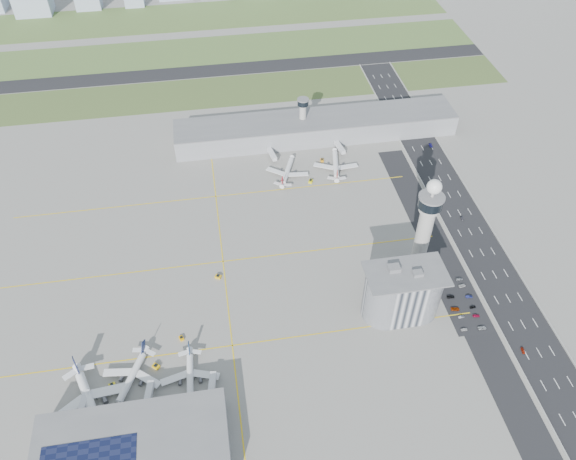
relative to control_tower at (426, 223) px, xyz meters
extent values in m
plane|color=gray|center=(-72.00, -8.00, -35.04)|extent=(1000.00, 1000.00, 0.00)
cube|color=#3C5126|center=(-92.00, 217.00, -35.00)|extent=(480.00, 50.00, 0.08)
cube|color=#4F6A32|center=(-92.00, 292.00, -35.00)|extent=(480.00, 60.00, 0.08)
cube|color=#42602D|center=(-92.00, 372.00, -35.00)|extent=(480.00, 70.00, 0.08)
cube|color=black|center=(-92.00, 254.00, -34.98)|extent=(480.00, 22.00, 0.10)
cube|color=black|center=(43.00, -8.00, -34.99)|extent=(28.00, 500.00, 0.10)
cube|color=#9E9E99|center=(29.00, -8.00, -34.44)|extent=(0.60, 500.00, 1.20)
cube|color=#9E9E99|center=(57.00, -8.00, -34.44)|extent=(0.60, 500.00, 1.20)
cube|color=black|center=(18.00, -18.00, -35.00)|extent=(18.00, 260.00, 0.08)
cube|color=black|center=(16.00, -30.00, -34.99)|extent=(20.00, 44.00, 0.10)
cube|color=yellow|center=(-112.00, -38.00, -35.04)|extent=(260.00, 0.60, 0.01)
cube|color=yellow|center=(-112.00, 22.00, -35.04)|extent=(260.00, 0.60, 0.01)
cube|color=yellow|center=(-112.00, 82.00, -35.04)|extent=(260.00, 0.60, 0.01)
cube|color=yellow|center=(-112.00, 22.00, -35.04)|extent=(0.60, 260.00, 0.01)
cylinder|color=#ADAAA5|center=(0.00, 0.00, -11.04)|extent=(8.40, 8.40, 48.00)
cylinder|color=#ADAAA5|center=(0.00, 0.00, 10.96)|extent=(11.00, 11.00, 4.00)
cylinder|color=black|center=(0.00, 0.00, 14.96)|extent=(13.00, 13.00, 6.00)
cylinder|color=slate|center=(0.00, 0.00, 18.46)|extent=(14.00, 14.00, 1.00)
cylinder|color=#ADAAA5|center=(0.00, 0.00, 20.96)|extent=(1.60, 1.60, 5.00)
sphere|color=white|center=(0.00, 0.00, 25.46)|extent=(8.00, 8.00, 8.00)
cylinder|color=#ADAAA5|center=(-42.00, 142.00, -21.04)|extent=(5.00, 5.00, 28.00)
cylinder|color=black|center=(-42.00, 142.00, -6.04)|extent=(8.00, 8.00, 4.00)
cylinder|color=slate|center=(-42.00, 142.00, -3.54)|extent=(8.60, 8.60, 0.80)
cube|color=#B2B2B7|center=(-20.00, -30.00, -20.04)|extent=(18.00, 24.00, 30.00)
cylinder|color=#B2B2B7|center=(-29.00, -30.00, -20.04)|extent=(24.00, 24.00, 30.00)
cylinder|color=#B2B2B7|center=(-11.00, -30.00, -20.04)|extent=(24.00, 24.00, 30.00)
cube|color=slate|center=(-20.00, -30.00, -4.64)|extent=(42.00, 24.00, 0.80)
cube|color=slate|center=(-26.00, -27.00, -3.04)|extent=(6.00, 5.00, 3.00)
cube|color=slate|center=(-15.00, -32.00, -3.34)|extent=(5.00, 4.00, 2.40)
cube|color=gray|center=(-32.00, 140.00, -27.54)|extent=(210.00, 32.00, 15.00)
cube|color=slate|center=(-32.00, 140.00, -19.64)|extent=(210.00, 32.00, 0.80)
cube|color=gray|center=(-160.00, -90.00, -29.04)|extent=(84.00, 42.00, 12.00)
cube|color=slate|center=(-160.00, -90.00, -22.64)|extent=(84.00, 42.00, 0.80)
imported|color=silver|center=(10.39, -48.35, -34.42)|extent=(3.69, 1.59, 1.24)
imported|color=gray|center=(12.05, -40.21, -34.47)|extent=(3.62, 1.72, 1.15)
imported|color=#892B05|center=(10.71, -34.65, -34.38)|extent=(5.04, 2.94, 1.32)
imported|color=black|center=(11.43, -26.05, -34.41)|extent=(4.44, 2.00, 1.26)
imported|color=navy|center=(10.31, -17.64, -34.39)|extent=(3.96, 1.98, 1.30)
imported|color=silver|center=(11.23, -10.67, -34.49)|extent=(3.49, 1.59, 1.11)
imported|color=#A6AAAF|center=(20.14, -48.93, -34.41)|extent=(4.53, 2.12, 1.25)
imported|color=maroon|center=(20.30, -40.80, -34.49)|extent=(3.94, 1.97, 1.10)
imported|color=black|center=(20.83, -34.88, -34.46)|extent=(3.53, 1.65, 1.17)
imported|color=navy|center=(21.65, -27.60, -34.40)|extent=(3.96, 1.50, 1.29)
imported|color=silver|center=(20.90, -19.38, -34.46)|extent=(4.41, 2.54, 1.16)
imported|color=gray|center=(21.12, -14.44, -34.43)|extent=(4.26, 1.85, 1.22)
imported|color=maroon|center=(35.09, -65.84, -34.40)|extent=(1.97, 3.92, 1.28)
imported|color=black|center=(42.44, 34.42, -34.46)|extent=(1.29, 3.54, 1.16)
imported|color=navy|center=(49.83, 113.56, -34.40)|extent=(2.74, 4.88, 1.29)
imported|color=#ACADAE|center=(36.21, 170.36, -34.43)|extent=(1.62, 3.65, 1.22)
camera|label=1|loc=(-110.64, -207.27, 210.50)|focal=35.00mm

